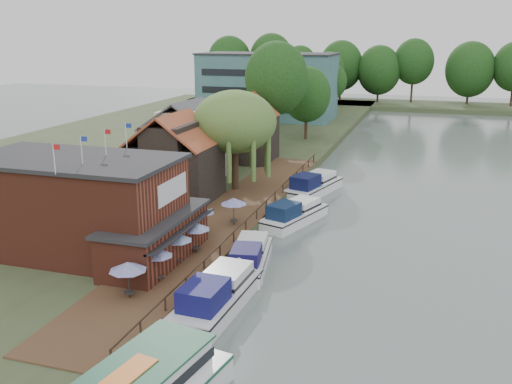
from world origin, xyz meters
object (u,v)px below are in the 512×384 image
(pub, at_px, (99,207))
(cruiser_0, at_px, (217,290))
(cottage_b, at_px, (188,138))
(cottage_c, at_px, (246,128))
(cruiser_3, at_px, (314,183))
(umbrella_4, at_px, (203,221))
(willow, at_px, (235,141))
(cruiser_2, at_px, (294,211))
(hotel_block, at_px, (268,86))
(umbrella_3, at_px, (196,238))
(umbrella_2, at_px, (177,249))
(cruiser_1, at_px, (250,253))
(cottage_a, at_px, (174,157))
(swan, at_px, (130,380))
(umbrella_1, at_px, (158,265))
(umbrella_5, at_px, (234,211))
(umbrella_0, at_px, (129,280))

(pub, distance_m, cruiser_0, 11.90)
(cottage_b, distance_m, cottage_c, 9.85)
(cruiser_3, bearing_deg, umbrella_4, -90.86)
(willow, relative_size, cruiser_2, 1.10)
(hotel_block, bearing_deg, cottage_c, -77.80)
(cottage_c, height_order, cruiser_3, cottage_c)
(umbrella_3, xyz_separation_m, cruiser_0, (4.02, -5.92, -1.01))
(cottage_c, height_order, cruiser_0, cottage_c)
(hotel_block, distance_m, umbrella_2, 73.03)
(umbrella_4, bearing_deg, willow, 98.88)
(umbrella_3, height_order, cruiser_1, umbrella_3)
(cruiser_3, bearing_deg, pub, -99.15)
(willow, bearing_deg, umbrella_3, -79.76)
(umbrella_4, relative_size, cruiser_0, 0.23)
(cottage_c, relative_size, umbrella_2, 3.58)
(cottage_a, bearing_deg, swan, -69.21)
(pub, xyz_separation_m, umbrella_3, (6.73, 2.11, -2.36))
(cottage_a, height_order, umbrella_4, cottage_a)
(umbrella_1, bearing_deg, pub, 152.06)
(umbrella_4, xyz_separation_m, cruiser_3, (5.26, 18.53, -1.05))
(swan, bearing_deg, cruiser_0, 81.95)
(umbrella_3, relative_size, swan, 5.40)
(cottage_a, xyz_separation_m, umbrella_1, (7.46, -18.42, -2.96))
(cruiser_2, bearing_deg, cruiser_1, -75.90)
(pub, height_order, hotel_block, hotel_block)
(cottage_c, xyz_separation_m, willow, (3.50, -14.00, 0.96))
(umbrella_1, bearing_deg, cruiser_1, 57.90)
(umbrella_1, height_order, cruiser_2, umbrella_1)
(cottage_a, relative_size, willow, 0.82)
(hotel_block, relative_size, swan, 57.73)
(umbrella_1, distance_m, umbrella_5, 12.49)
(umbrella_5, bearing_deg, cruiser_2, 51.49)
(umbrella_3, distance_m, cruiser_3, 22.75)
(umbrella_5, distance_m, cruiser_0, 13.35)
(umbrella_1, height_order, umbrella_3, same)
(cottage_a, height_order, cottage_c, same)
(pub, height_order, umbrella_0, pub)
(pub, xyz_separation_m, cottage_a, (-1.00, 15.00, 0.60))
(cottage_c, distance_m, umbrella_2, 35.14)
(willow, distance_m, umbrella_1, 23.93)
(umbrella_0, bearing_deg, umbrella_1, 75.80)
(cruiser_3, bearing_deg, cottage_c, 153.92)
(cruiser_1, bearing_deg, umbrella_5, 109.78)
(hotel_block, bearing_deg, umbrella_5, -76.16)
(pub, relative_size, cruiser_1, 2.17)
(cottage_a, xyz_separation_m, cottage_b, (-3.00, 10.00, 0.00))
(umbrella_2, relative_size, umbrella_5, 1.00)
(cruiser_3, bearing_deg, cottage_a, -126.71)
(cottage_b, distance_m, umbrella_3, 25.45)
(umbrella_4, height_order, umbrella_5, same)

